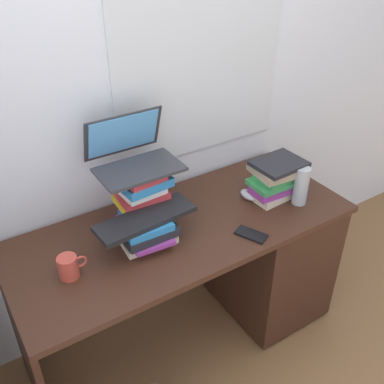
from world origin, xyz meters
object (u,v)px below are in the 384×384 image
Objects in this scene: desk at (252,254)px; laptop at (133,154)px; book_stack_keyboard_riser at (147,232)px; mug at (69,267)px; book_stack_side at (274,179)px; water_bottle at (301,186)px; computer_mouse at (249,195)px; cell_phone at (251,234)px; keyboard at (146,218)px; book_stack_tall at (142,198)px.

laptop is at bearing 160.49° from desk.
book_stack_keyboard_riser is (-0.59, -0.00, 0.40)m from desk.
laptop reaches higher than mug.
book_stack_keyboard_riser is 2.06× the size of mug.
book_stack_side reaches higher than water_bottle.
water_bottle is at bearing -5.47° from mug.
cell_phone is at bearing -126.60° from computer_mouse.
book_stack_keyboard_riser reaches higher than mug.
laptop is at bearing 163.74° from computer_mouse.
book_stack_side is at bearing -5.93° from keyboard.
keyboard is at bearing 170.81° from water_bottle.
laptop is at bearing 27.81° from mug.
mug is at bearing 179.80° from book_stack_side.
book_stack_tall is 0.65× the size of keyboard.
book_stack_tall is 0.14m from keyboard.
book_stack_tall is 1.44× the size of water_bottle.
keyboard is at bearing 179.77° from desk.
book_stack_tall is 1.08× the size of book_stack_side.
keyboard is 0.76m from water_bottle.
desk is 0.44m from cell_phone.
water_bottle reaches higher than cell_phone.
water_bottle is (0.08, -0.10, -0.01)m from book_stack_side.
keyboard is (-0.05, -0.13, -0.01)m from book_stack_tall.
mug is (-0.34, -0.01, -0.01)m from book_stack_keyboard_riser.
water_bottle is (0.70, -0.31, -0.23)m from laptop.
book_stack_side is 0.13m from water_bottle.
computer_mouse is at bearing 4.04° from book_stack_keyboard_riser.
desk is 0.45m from book_stack_side.
keyboard is 0.35m from mug.
keyboard is at bearing 178.25° from book_stack_side.
book_stack_side is (0.62, -0.15, -0.03)m from book_stack_tall.
keyboard is 3.09× the size of cell_phone.
book_stack_side is 2.42× the size of computer_mouse.
cell_phone is (-0.17, -0.23, -0.01)m from computer_mouse.
computer_mouse is (0.52, -0.09, -0.12)m from book_stack_tall.
cell_phone is at bearing -25.54° from book_stack_keyboard_riser.
desk is 0.71m from book_stack_keyboard_riser.
water_bottle reaches higher than desk.
book_stack_tall is 0.16m from book_stack_keyboard_riser.
mug is at bearing -177.77° from book_stack_keyboard_riser.
mug is 0.77m from cell_phone.
desk is at bearing 0.89° from mug.
book_stack_side is 1.33× the size of water_bottle.
computer_mouse is 0.92m from mug.
laptop reaches higher than water_bottle.
book_stack_keyboard_riser is 0.67× the size of laptop.
book_stack_tall reaches higher than water_bottle.
laptop reaches higher than cell_phone.
book_stack_tall is at bearing 166.13° from desk.
cell_phone is at bearing -13.48° from mug.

